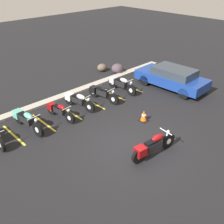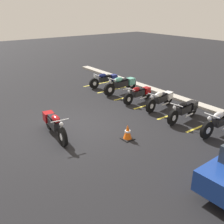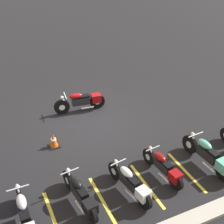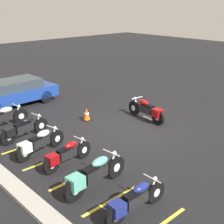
{
  "view_description": "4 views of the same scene",
  "coord_description": "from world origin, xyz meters",
  "px_view_note": "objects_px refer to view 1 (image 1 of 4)",
  "views": [
    {
      "loc": [
        -6.62,
        -5.76,
        6.59
      ],
      "look_at": [
        0.51,
        1.66,
        0.78
      ],
      "focal_mm": 42.0,
      "sensor_mm": 36.0,
      "label": 1
    },
    {
      "loc": [
        8.36,
        -4.41,
        4.42
      ],
      "look_at": [
        0.9,
        1.12,
        0.66
      ],
      "focal_mm": 42.0,
      "sensor_mm": 36.0,
      "label": 2
    },
    {
      "loc": [
        3.86,
        10.19,
        7.14
      ],
      "look_at": [
        -0.35,
        1.03,
        0.89
      ],
      "focal_mm": 50.0,
      "sensor_mm": 36.0,
      "label": 3
    },
    {
      "loc": [
        -8.26,
        8.98,
        4.98
      ],
      "look_at": [
        0.52,
        0.84,
        0.72
      ],
      "focal_mm": 50.0,
      "sensor_mm": 36.0,
      "label": 4
    }
  ],
  "objects_px": {
    "parked_bike_1": "(26,119)",
    "parked_bike_4": "(102,93)",
    "landscape_rock_1": "(102,68)",
    "parked_bike_5": "(121,84)",
    "car_blue": "(172,77)",
    "parked_bike_2": "(59,110)",
    "traffic_cone": "(144,116)",
    "motorcycle_maroon_featured": "(152,146)",
    "landscape_rock_0": "(118,69)",
    "parked_bike_3": "(77,100)"
  },
  "relations": [
    {
      "from": "parked_bike_1",
      "to": "parked_bike_3",
      "type": "distance_m",
      "value": 2.92
    },
    {
      "from": "parked_bike_3",
      "to": "parked_bike_5",
      "type": "xyz_separation_m",
      "value": [
        3.13,
        -0.07,
        0.03
      ]
    },
    {
      "from": "parked_bike_4",
      "to": "car_blue",
      "type": "relative_size",
      "value": 0.48
    },
    {
      "from": "landscape_rock_0",
      "to": "motorcycle_maroon_featured",
      "type": "bearing_deg",
      "value": -126.43
    },
    {
      "from": "parked_bike_1",
      "to": "parked_bike_4",
      "type": "relative_size",
      "value": 1.09
    },
    {
      "from": "parked_bike_2",
      "to": "parked_bike_5",
      "type": "height_order",
      "value": "parked_bike_5"
    },
    {
      "from": "parked_bike_1",
      "to": "landscape_rock_0",
      "type": "distance_m",
      "value": 8.24
    },
    {
      "from": "parked_bike_4",
      "to": "parked_bike_5",
      "type": "bearing_deg",
      "value": 87.85
    },
    {
      "from": "parked_bike_4",
      "to": "parked_bike_1",
      "type": "bearing_deg",
      "value": -99.56
    },
    {
      "from": "parked_bike_4",
      "to": "landscape_rock_0",
      "type": "relative_size",
      "value": 2.54
    },
    {
      "from": "parked_bike_1",
      "to": "traffic_cone",
      "type": "distance_m",
      "value": 5.48
    },
    {
      "from": "parked_bike_3",
      "to": "parked_bike_5",
      "type": "bearing_deg",
      "value": 78.59
    },
    {
      "from": "parked_bike_1",
      "to": "car_blue",
      "type": "distance_m",
      "value": 8.79
    },
    {
      "from": "landscape_rock_0",
      "to": "parked_bike_5",
      "type": "bearing_deg",
      "value": -131.44
    },
    {
      "from": "landscape_rock_0",
      "to": "traffic_cone",
      "type": "height_order",
      "value": "landscape_rock_0"
    },
    {
      "from": "landscape_rock_1",
      "to": "traffic_cone",
      "type": "relative_size",
      "value": 1.21
    },
    {
      "from": "parked_bike_1",
      "to": "parked_bike_5",
      "type": "relative_size",
      "value": 1.04
    },
    {
      "from": "parked_bike_2",
      "to": "parked_bike_3",
      "type": "distance_m",
      "value": 1.32
    },
    {
      "from": "landscape_rock_1",
      "to": "parked_bike_2",
      "type": "bearing_deg",
      "value": -150.04
    },
    {
      "from": "parked_bike_1",
      "to": "car_blue",
      "type": "relative_size",
      "value": 0.53
    },
    {
      "from": "car_blue",
      "to": "parked_bike_4",
      "type": "bearing_deg",
      "value": 65.74
    },
    {
      "from": "parked_bike_4",
      "to": "parked_bike_5",
      "type": "relative_size",
      "value": 0.95
    },
    {
      "from": "parked_bike_4",
      "to": "landscape_rock_1",
      "type": "distance_m",
      "value": 4.52
    },
    {
      "from": "car_blue",
      "to": "landscape_rock_1",
      "type": "relative_size",
      "value": 6.51
    },
    {
      "from": "parked_bike_4",
      "to": "parked_bike_3",
      "type": "bearing_deg",
      "value": -104.64
    },
    {
      "from": "parked_bike_2",
      "to": "parked_bike_4",
      "type": "xyz_separation_m",
      "value": [
        2.82,
        0.0,
        0.03
      ]
    },
    {
      "from": "traffic_cone",
      "to": "parked_bike_2",
      "type": "bearing_deg",
      "value": 132.29
    },
    {
      "from": "parked_bike_5",
      "to": "car_blue",
      "type": "height_order",
      "value": "car_blue"
    },
    {
      "from": "car_blue",
      "to": "parked_bike_2",
      "type": "bearing_deg",
      "value": 74.43
    },
    {
      "from": "parked_bike_4",
      "to": "landscape_rock_0",
      "type": "height_order",
      "value": "parked_bike_4"
    },
    {
      "from": "motorcycle_maroon_featured",
      "to": "parked_bike_2",
      "type": "relative_size",
      "value": 1.14
    },
    {
      "from": "parked_bike_5",
      "to": "traffic_cone",
      "type": "bearing_deg",
      "value": -27.12
    },
    {
      "from": "landscape_rock_1",
      "to": "parked_bike_4",
      "type": "bearing_deg",
      "value": -131.95
    },
    {
      "from": "motorcycle_maroon_featured",
      "to": "landscape_rock_0",
      "type": "relative_size",
      "value": 2.71
    },
    {
      "from": "parked_bike_4",
      "to": "landscape_rock_0",
      "type": "xyz_separation_m",
      "value": [
        3.53,
        2.31,
        -0.1
      ]
    },
    {
      "from": "car_blue",
      "to": "motorcycle_maroon_featured",
      "type": "bearing_deg",
      "value": 116.96
    },
    {
      "from": "motorcycle_maroon_featured",
      "to": "landscape_rock_1",
      "type": "xyz_separation_m",
      "value": [
        4.9,
        8.37,
        -0.21
      ]
    },
    {
      "from": "car_blue",
      "to": "landscape_rock_1",
      "type": "height_order",
      "value": "car_blue"
    },
    {
      "from": "motorcycle_maroon_featured",
      "to": "parked_bike_4",
      "type": "distance_m",
      "value": 5.35
    },
    {
      "from": "parked_bike_3",
      "to": "parked_bike_5",
      "type": "relative_size",
      "value": 0.93
    },
    {
      "from": "landscape_rock_1",
      "to": "traffic_cone",
      "type": "bearing_deg",
      "value": -115.52
    },
    {
      "from": "parked_bike_1",
      "to": "parked_bike_4",
      "type": "xyz_separation_m",
      "value": [
        4.44,
        -0.21,
        -0.04
      ]
    },
    {
      "from": "motorcycle_maroon_featured",
      "to": "landscape_rock_0",
      "type": "bearing_deg",
      "value": 60.36
    },
    {
      "from": "motorcycle_maroon_featured",
      "to": "parked_bike_3",
      "type": "relative_size",
      "value": 1.09
    },
    {
      "from": "car_blue",
      "to": "landscape_rock_1",
      "type": "distance_m",
      "value": 5.21
    },
    {
      "from": "landscape_rock_0",
      "to": "parked_bike_4",
      "type": "bearing_deg",
      "value": -146.75
    },
    {
      "from": "parked_bike_2",
      "to": "landscape_rock_0",
      "type": "bearing_deg",
      "value": 103.56
    },
    {
      "from": "parked_bike_5",
      "to": "landscape_rock_1",
      "type": "relative_size",
      "value": 3.29
    },
    {
      "from": "parked_bike_2",
      "to": "car_blue",
      "type": "bearing_deg",
      "value": 69.7
    },
    {
      "from": "traffic_cone",
      "to": "parked_bike_4",
      "type": "bearing_deg",
      "value": 89.22
    }
  ]
}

